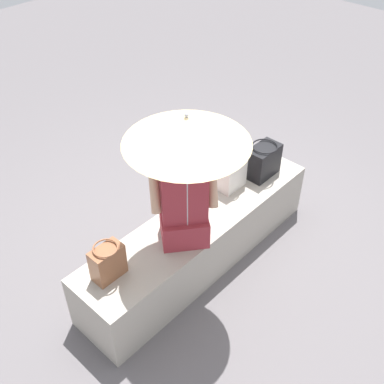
{
  "coord_description": "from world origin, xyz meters",
  "views": [
    {
      "loc": [
        2.06,
        1.84,
        3.04
      ],
      "look_at": [
        0.12,
        0.04,
        0.85
      ],
      "focal_mm": 44.41,
      "sensor_mm": 36.0,
      "label": 1
    }
  ],
  "objects_px": {
    "handbag_black": "(231,172)",
    "tote_bag_canvas": "(108,262)",
    "parasol": "(187,130)",
    "shoulder_bag_spare": "(263,161)",
    "person_seated": "(184,198)"
  },
  "relations": [
    {
      "from": "parasol",
      "to": "shoulder_bag_spare",
      "type": "height_order",
      "value": "parasol"
    },
    {
      "from": "parasol",
      "to": "handbag_black",
      "type": "distance_m",
      "value": 1.16
    },
    {
      "from": "handbag_black",
      "to": "tote_bag_canvas",
      "type": "relative_size",
      "value": 1.15
    },
    {
      "from": "parasol",
      "to": "shoulder_bag_spare",
      "type": "bearing_deg",
      "value": -173.56
    },
    {
      "from": "shoulder_bag_spare",
      "to": "tote_bag_canvas",
      "type": "bearing_deg",
      "value": -2.9
    },
    {
      "from": "person_seated",
      "to": "handbag_black",
      "type": "relative_size",
      "value": 2.83
    },
    {
      "from": "person_seated",
      "to": "shoulder_bag_spare",
      "type": "bearing_deg",
      "value": -177.65
    },
    {
      "from": "handbag_black",
      "to": "shoulder_bag_spare",
      "type": "distance_m",
      "value": 0.33
    },
    {
      "from": "handbag_black",
      "to": "shoulder_bag_spare",
      "type": "height_order",
      "value": "handbag_black"
    },
    {
      "from": "handbag_black",
      "to": "tote_bag_canvas",
      "type": "xyz_separation_m",
      "value": [
        1.33,
        0.01,
        -0.02
      ]
    },
    {
      "from": "tote_bag_canvas",
      "to": "shoulder_bag_spare",
      "type": "bearing_deg",
      "value": 177.1
    },
    {
      "from": "tote_bag_canvas",
      "to": "shoulder_bag_spare",
      "type": "xyz_separation_m",
      "value": [
        -1.65,
        0.08,
        0.01
      ]
    },
    {
      "from": "parasol",
      "to": "handbag_black",
      "type": "bearing_deg",
      "value": -164.31
    },
    {
      "from": "parasol",
      "to": "tote_bag_canvas",
      "type": "height_order",
      "value": "parasol"
    },
    {
      "from": "tote_bag_canvas",
      "to": "shoulder_bag_spare",
      "type": "distance_m",
      "value": 1.65
    }
  ]
}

